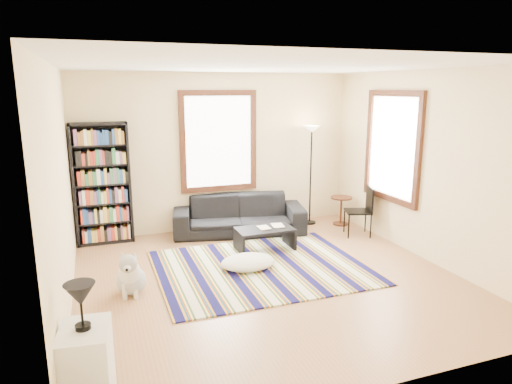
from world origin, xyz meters
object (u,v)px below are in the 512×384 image
object	(u,v)px
dog	(131,272)
floor_lamp	(311,176)
folding_chair	(358,211)
white_cabinet	(87,369)
side_table	(341,211)
floor_cushion	(248,262)
coffee_table	(265,239)
sofa	(239,215)
bookshelf	(102,184)

from	to	relation	value
dog	floor_lamp	bearing A→B (deg)	39.88
folding_chair	white_cabinet	distance (m)	5.44
side_table	dog	bearing A→B (deg)	-156.79
floor_cushion	floor_lamp	size ratio (longest dim) A/B	0.42
coffee_table	side_table	size ratio (longest dim) A/B	1.67
sofa	bookshelf	bearing A→B (deg)	-174.42
sofa	folding_chair	xyz separation A→B (m)	(1.91, -0.83, 0.10)
sofa	side_table	bearing A→B (deg)	7.17
coffee_table	floor_lamp	xyz separation A→B (m)	(1.33, 1.09, 0.75)
bookshelf	coffee_table	size ratio (longest dim) A/B	2.22
floor_lamp	dog	world-z (taller)	floor_lamp
sofa	floor_lamp	xyz separation A→B (m)	(1.45, 0.10, 0.60)
sofa	dog	xyz separation A→B (m)	(-2.03, -1.89, -0.04)
sofa	coffee_table	size ratio (longest dim) A/B	2.55
bookshelf	dog	bearing A→B (deg)	-83.99
folding_chair	dog	distance (m)	4.09
folding_chair	floor_cushion	bearing A→B (deg)	-142.25
bookshelf	floor_lamp	bearing A→B (deg)	-2.63
side_table	floor_cushion	bearing A→B (deg)	-148.32
floor_lamp	dog	xyz separation A→B (m)	(-3.48, -1.99, -0.64)
coffee_table	side_table	distance (m)	2.02
coffee_table	folding_chair	xyz separation A→B (m)	(1.80, 0.16, 0.25)
sofa	coffee_table	world-z (taller)	sofa
floor_cushion	side_table	distance (m)	2.77
side_table	folding_chair	world-z (taller)	folding_chair
sofa	folding_chair	distance (m)	2.09
sofa	floor_lamp	bearing A→B (deg)	16.35
dog	coffee_table	bearing A→B (deg)	32.89
white_cabinet	bookshelf	bearing A→B (deg)	92.84
side_table	dog	xyz separation A→B (m)	(-3.99, -1.71, 0.02)
sofa	dog	size ratio (longest dim) A/B	3.95
sofa	side_table	xyz separation A→B (m)	(1.96, -0.18, -0.06)
folding_chair	white_cabinet	xyz separation A→B (m)	(-4.45, -3.13, -0.08)
floor_cushion	side_table	size ratio (longest dim) A/B	1.46
sofa	coffee_table	xyz separation A→B (m)	(0.11, -0.99, -0.15)
sofa	floor_cushion	distance (m)	1.69
floor_lamp	folding_chair	size ratio (longest dim) A/B	2.16
sofa	white_cabinet	size ratio (longest dim) A/B	3.27
sofa	bookshelf	world-z (taller)	bookshelf
bookshelf	side_table	bearing A→B (deg)	-6.07
folding_chair	white_cabinet	bearing A→B (deg)	-126.31
dog	folding_chair	bearing A→B (deg)	25.13
side_table	white_cabinet	bearing A→B (deg)	-139.98
sofa	floor_lamp	size ratio (longest dim) A/B	1.23
floor_lamp	dog	size ratio (longest dim) A/B	3.21
coffee_table	white_cabinet	bearing A→B (deg)	-131.76
side_table	dog	distance (m)	4.35
bookshelf	white_cabinet	distance (m)	4.29
sofa	folding_chair	size ratio (longest dim) A/B	2.66
floor_cushion	dog	xyz separation A→B (m)	(-1.64, -0.26, 0.19)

